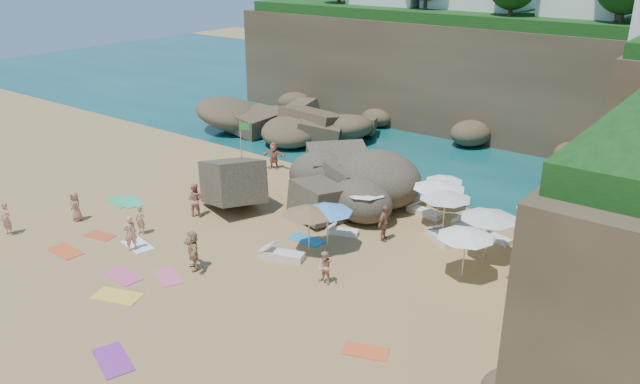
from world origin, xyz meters
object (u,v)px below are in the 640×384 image
Objects in this scene: person_stand_0 at (6,219)px; person_stand_6 at (130,233)px; person_stand_5 at (274,156)px; person_stand_2 at (413,188)px; person_stand_4 at (517,275)px; person_stand_3 at (384,223)px; parasol_2 at (542,209)px; parasol_0 at (439,185)px; parasol_1 at (365,189)px; lounger_0 at (424,212)px; rock_outcrop at (314,205)px; flag_pole at (242,142)px; person_stand_1 at (195,200)px.

person_stand_6 reaches higher than person_stand_0.
person_stand_5 is 12.79m from person_stand_6.
person_stand_2 is 0.79× the size of person_stand_4.
person_stand_4 is at bearing 12.13° from person_stand_0.
parasol_2 is at bearing -63.30° from person_stand_3.
person_stand_3 is (-1.28, -2.97, -1.37)m from parasol_0.
parasol_1 reaches higher than lounger_0.
rock_outcrop is at bearing -162.88° from person_stand_4.
person_stand_5 is at bearing 76.02° from flag_pole.
lounger_0 is 1.09× the size of person_stand_1.
person_stand_4 is (21.92, 9.51, 0.08)m from person_stand_0.
person_stand_1 reaches higher than person_stand_2.
person_stand_1 is at bearing -105.69° from person_stand_5.
lounger_0 is 8.47m from person_stand_4.
lounger_0 is at bearing 32.46° from person_stand_0.
parasol_0 is at bearing -174.61° from person_stand_1.
parasol_1 is 17.63m from person_stand_0.
flag_pole is 1.94× the size of person_stand_3.
parasol_0 is 12.57m from person_stand_1.
person_stand_2 is (3.95, 3.86, 0.74)m from rock_outcrop.
person_stand_3 is 11.90m from person_stand_6.
person_stand_3 reaches higher than person_stand_2.
parasol_2 is at bearing 6.02° from parasol_0.
lounger_0 is 11.21m from person_stand_5.
person_stand_0 is at bearing -53.12° from person_stand_6.
parasol_2 is at bearing 16.82° from parasol_1.
person_stand_5 reaches higher than person_stand_6.
person_stand_6 is (-3.49, -9.37, 0.86)m from rock_outcrop.
lounger_0 is at bearing 156.62° from person_stand_6.
rock_outcrop is at bearing 72.75° from person_stand_3.
person_stand_3 is at bearing -49.70° from person_stand_5.
parasol_0 is at bearing 31.65° from parasol_1.
flag_pole is 2.01× the size of person_stand_5.
lounger_0 is (-1.17, 0.90, -2.11)m from parasol_0.
person_stand_6 is at bearing -127.84° from parasol_1.
parasol_1 is at bearing -165.24° from person_stand_4.
person_stand_1 is 0.96× the size of person_stand_4.
person_stand_3 is at bearing -113.33° from parasol_0.
person_stand_3 is at bearing 23.96° from person_stand_0.
parasol_2 is (17.82, 1.05, -0.15)m from flag_pole.
person_stand_4 is (16.36, 2.36, 0.04)m from person_stand_1.
parasol_1 is 9.95m from person_stand_5.
parasol_0 reaches higher than lounger_0.
person_stand_6 is at bearing 86.95° from person_stand_2.
flag_pole is at bearing 41.74° from person_stand_2.
person_stand_2 is (0.43, 4.20, -1.14)m from parasol_1.
person_stand_0 is 20.90m from person_stand_2.
person_stand_3 is at bearing -160.40° from person_stand_4.
flag_pole reaches higher than parasol_2.
parasol_1 is at bearing 30.21° from person_stand_0.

